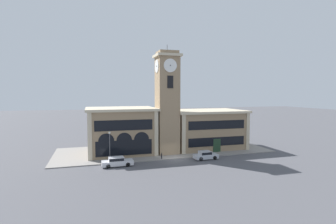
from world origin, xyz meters
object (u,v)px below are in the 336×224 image
parked_car_near (117,161)px  parked_car_mid (205,155)px  street_lamp (110,142)px  bollard (162,156)px

parked_car_near → parked_car_mid: bearing=-1.5°
street_lamp → bollard: size_ratio=4.75×
parked_car_mid → street_lamp: street_lamp is taller
parked_car_near → parked_car_mid: (14.90, 0.00, -0.01)m
parked_car_near → bollard: size_ratio=4.55×
parked_car_mid → street_lamp: size_ratio=0.82×
parked_car_near → bollard: 7.92m
parked_car_near → bollard: parked_car_near is taller
street_lamp → bollard: bearing=0.7°
street_lamp → parked_car_near: bearing=-63.1°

